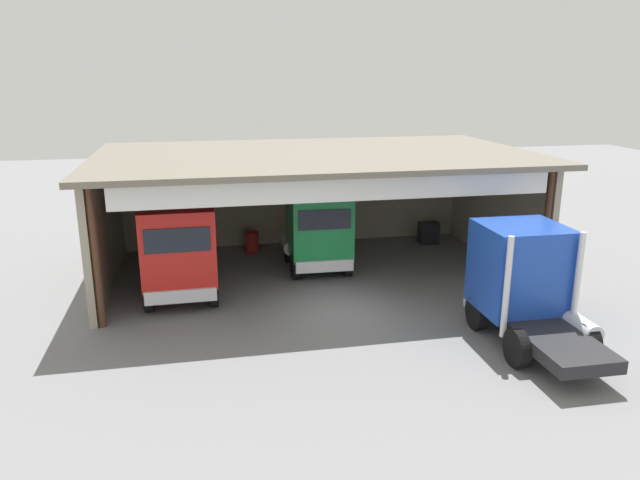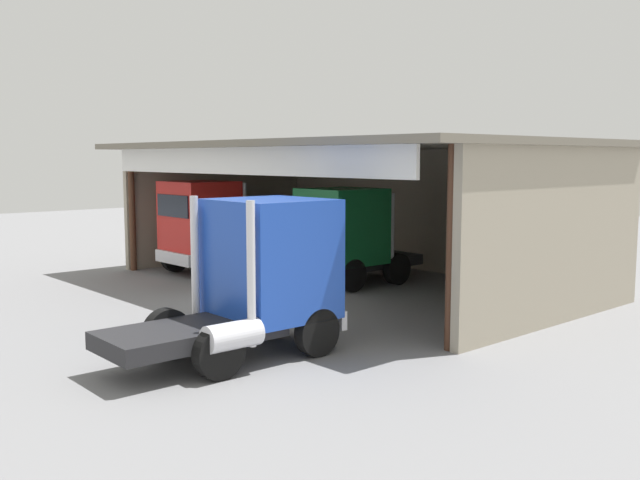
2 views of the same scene
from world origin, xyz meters
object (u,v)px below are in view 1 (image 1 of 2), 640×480
Objects in this scene: truck_green_center_right_bay at (318,229)px; truck_blue_yard_outside at (525,282)px; truck_red_center_bay at (179,251)px; oil_drum at (252,242)px; tool_cart at (428,233)px.

truck_blue_yard_outside reaches higher than truck_green_center_right_bay.
truck_red_center_bay is 6.33m from oil_drum.
oil_drum is at bearing 124.97° from truck_blue_yard_outside.
truck_blue_yard_outside is at bearing -55.91° from oil_drum.
truck_red_center_bay reaches higher than truck_green_center_right_bay.
truck_red_center_bay is 5.75m from truck_green_center_right_bay.
truck_red_center_bay is 5.61× the size of oil_drum.
truck_blue_yard_outside reaches higher than oil_drum.
tool_cart is (8.27, -0.25, 0.04)m from oil_drum.
truck_green_center_right_bay is 0.85× the size of truck_blue_yard_outside.
truck_green_center_right_bay is at bearing -54.50° from oil_drum.
tool_cart is at bearing -151.37° from truck_green_center_right_bay.
truck_red_center_bay is at bearing -119.05° from oil_drum.
truck_green_center_right_bay is 4.91× the size of oil_drum.
tool_cart is (5.93, 3.02, -1.26)m from truck_green_center_right_bay.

